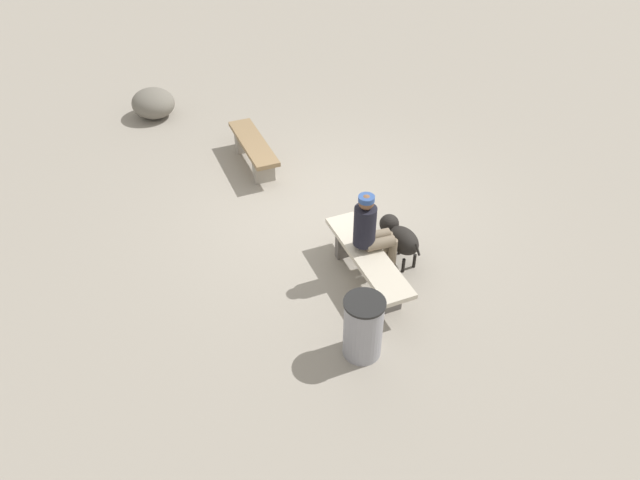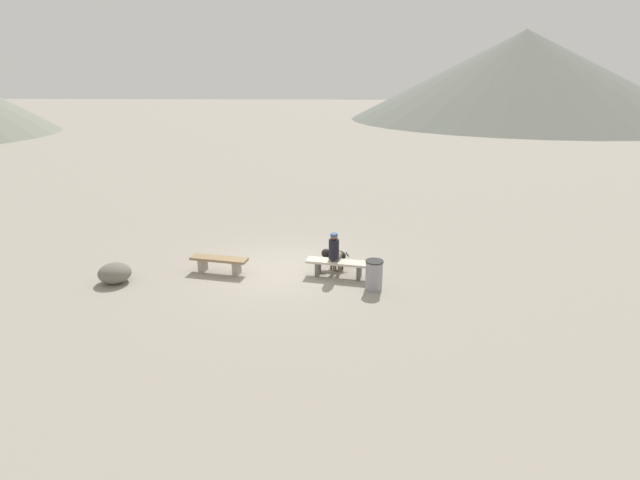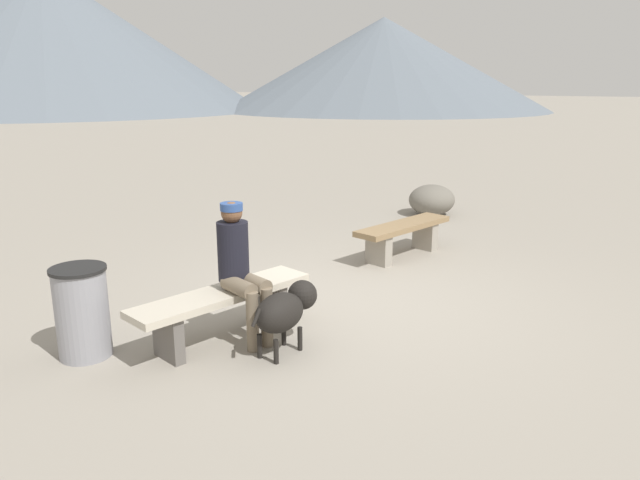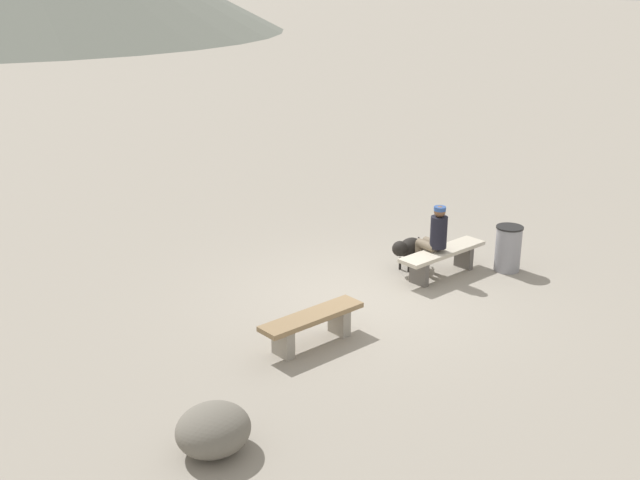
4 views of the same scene
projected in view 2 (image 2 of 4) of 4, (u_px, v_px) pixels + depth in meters
The scene contains 8 objects.
ground at pixel (286, 270), 13.69m from camera, with size 210.00×210.00×0.06m, color gray.
bench_left at pixel (219, 262), 13.31m from camera, with size 1.69×0.68×0.47m.
bench_right at pixel (338, 265), 13.03m from camera, with size 1.85×0.73×0.48m.
seated_person at pixel (335, 251), 13.02m from camera, with size 0.39×0.59×1.28m.
dog at pixel (334, 255), 13.61m from camera, with size 0.81×0.35×0.59m.
trash_bin at pixel (374, 275), 12.25m from camera, with size 0.47×0.47×0.81m.
boulder at pixel (115, 273), 12.70m from camera, with size 0.81×0.87×0.55m, color #6B665B.
distant_peak_1 at pixel (521, 76), 58.70m from camera, with size 42.42×42.42×10.80m, color slate.
Camera 2 is at (1.59, -12.56, 5.33)m, focal length 26.25 mm.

